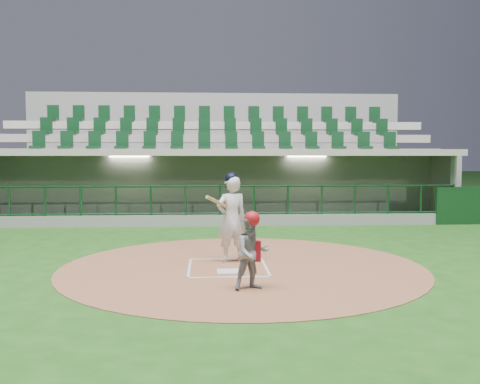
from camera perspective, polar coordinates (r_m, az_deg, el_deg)
The scene contains 8 objects.
ground at distance 10.92m, azimuth -1.39°, elevation -7.79°, with size 120.00×120.00×0.00m, color #1B4915.
dirt_circle at distance 10.74m, azimuth 0.26°, elevation -7.96°, with size 7.20×7.20×0.01m, color brown.
home_plate at distance 10.23m, azimuth -1.25°, elevation -8.47°, with size 0.43×0.43×0.02m, color silver.
batter_box_chalk at distance 10.62m, azimuth -1.33°, elevation -8.03°, with size 1.55×1.80×0.01m.
dugout_structure at distance 18.54m, azimuth -1.67°, elevation 0.07°, with size 16.40×3.70×3.00m.
seating_deck at distance 21.60m, azimuth -2.46°, elevation 1.86°, with size 17.00×6.72×5.15m.
batter at distance 11.08m, azimuth -0.92°, elevation -2.70°, with size 0.91×0.94×1.86m.
catcher at distance 8.84m, azimuth 1.28°, elevation -6.31°, with size 0.70×0.62×1.30m.
Camera 1 is at (-0.39, -10.68, 2.23)m, focal length 40.00 mm.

